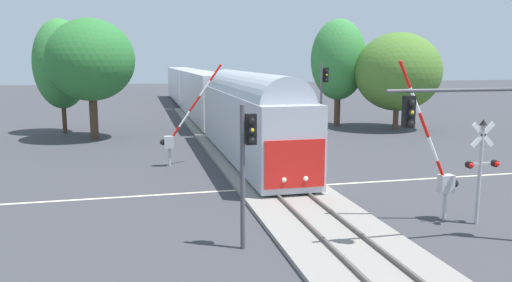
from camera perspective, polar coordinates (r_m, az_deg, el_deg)
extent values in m
plane|color=#3D3D42|center=(24.71, 2.68, -5.33)|extent=(220.00, 220.00, 0.00)
cube|color=beige|center=(24.71, 2.68, -5.32)|extent=(44.00, 0.20, 0.01)
cube|color=gray|center=(24.69, 2.68, -5.12)|extent=(4.40, 80.00, 0.18)
cube|color=#56514C|center=(24.46, 1.06, -4.86)|extent=(0.10, 80.00, 0.14)
cube|color=#56514C|center=(24.85, 4.28, -4.66)|extent=(0.10, 80.00, 0.14)
cube|color=#B2B7C1|center=(30.81, -0.80, 1.90)|extent=(3.00, 18.55, 3.90)
cube|color=red|center=(22.05, 4.45, -2.63)|extent=(2.76, 0.08, 2.15)
cylinder|color=#B2B7C1|center=(30.63, -0.81, 5.30)|extent=(2.76, 16.70, 2.76)
sphere|color=#F4F2CC|center=(22.05, 3.20, -4.44)|extent=(0.24, 0.24, 0.24)
sphere|color=#F4F2CC|center=(22.35, 5.66, -4.29)|extent=(0.24, 0.24, 0.24)
cube|color=silver|center=(51.91, -5.98, 5.25)|extent=(3.00, 22.70, 4.60)
cube|color=black|center=(52.10, -4.33, 5.62)|extent=(0.04, 20.43, 0.90)
cube|color=red|center=(52.21, -4.30, 4.03)|extent=(0.04, 20.88, 0.36)
cube|color=silver|center=(75.33, -8.31, 6.44)|extent=(3.00, 22.70, 4.60)
cube|color=black|center=(75.47, -7.16, 6.70)|extent=(0.04, 20.43, 0.90)
cube|color=red|center=(75.54, -7.13, 5.60)|extent=(0.04, 20.88, 0.36)
cylinder|color=#B7B7BC|center=(21.09, 20.67, -6.95)|extent=(0.14, 0.14, 1.10)
cube|color=#B7B7BC|center=(20.86, 20.81, -4.57)|extent=(0.56, 0.40, 0.70)
sphere|color=black|center=(21.06, 21.60, -4.49)|extent=(0.36, 0.36, 0.36)
cylinder|color=red|center=(20.64, 20.38, -3.36)|extent=(0.55, 0.12, 0.99)
cylinder|color=white|center=(20.23, 19.50, -0.85)|extent=(0.55, 0.12, 0.99)
cylinder|color=red|center=(19.86, 18.58, 1.75)|extent=(0.55, 0.12, 0.99)
cylinder|color=white|center=(19.54, 17.63, 4.45)|extent=(0.55, 0.12, 0.99)
cylinder|color=red|center=(19.27, 16.64, 7.22)|extent=(0.55, 0.12, 0.99)
sphere|color=red|center=(19.15, 16.14, 8.64)|extent=(0.14, 0.14, 0.14)
cylinder|color=#B2B2B7|center=(20.68, 24.11, -3.60)|extent=(0.14, 0.14, 3.81)
cube|color=white|center=(20.40, 24.43, 0.65)|extent=(0.98, 0.05, 0.98)
cube|color=white|center=(20.40, 24.43, 0.65)|extent=(0.98, 0.05, 0.98)
cube|color=#B2B2B7|center=(20.59, 24.19, -2.36)|extent=(1.10, 0.08, 0.08)
cylinder|color=black|center=(20.19, 23.12, -2.51)|extent=(0.26, 0.18, 0.26)
cylinder|color=black|center=(20.85, 25.56, -2.32)|extent=(0.26, 0.18, 0.26)
sphere|color=red|center=(20.11, 23.29, -2.57)|extent=(0.20, 0.20, 0.20)
sphere|color=red|center=(20.78, 25.73, -2.37)|extent=(0.20, 0.20, 0.20)
cone|color=black|center=(20.36, 24.48, 1.97)|extent=(0.28, 0.28, 0.22)
cylinder|color=#B7B7BC|center=(29.84, -9.83, -1.82)|extent=(0.14, 0.14, 1.10)
cube|color=#B7B7BC|center=(29.68, -9.88, -0.12)|extent=(0.56, 0.40, 0.70)
sphere|color=black|center=(29.66, -10.55, -0.14)|extent=(0.36, 0.36, 0.36)
cylinder|color=red|center=(29.63, -9.30, 0.75)|extent=(0.72, 0.12, 0.96)
cylinder|color=white|center=(29.56, -8.15, 2.49)|extent=(0.72, 0.12, 0.96)
cylinder|color=red|center=(29.53, -6.99, 4.24)|extent=(0.72, 0.12, 0.96)
cylinder|color=white|center=(29.54, -5.83, 5.99)|extent=(0.72, 0.12, 0.96)
cylinder|color=red|center=(29.59, -4.66, 7.73)|extent=(0.72, 0.12, 0.96)
sphere|color=red|center=(29.63, -4.07, 8.59)|extent=(0.14, 0.14, 0.14)
cylinder|color=#4C4C51|center=(17.29, 22.37, 5.39)|extent=(5.24, 0.12, 0.12)
cube|color=black|center=(16.34, 16.99, 3.21)|extent=(0.34, 0.26, 1.00)
sphere|color=#262626|center=(16.18, 17.31, 4.27)|extent=(0.20, 0.20, 0.20)
cylinder|color=black|center=(16.16, 17.36, 4.26)|extent=(0.24, 0.10, 0.24)
sphere|color=yellow|center=(16.21, 17.25, 3.15)|extent=(0.20, 0.20, 0.20)
cylinder|color=black|center=(16.19, 17.31, 3.14)|extent=(0.24, 0.10, 0.24)
sphere|color=#262626|center=(16.25, 17.20, 2.03)|extent=(0.20, 0.20, 0.20)
cylinder|color=black|center=(16.22, 17.25, 2.01)|extent=(0.24, 0.10, 0.24)
cylinder|color=#4C4C51|center=(34.88, 7.43, 3.88)|extent=(0.16, 0.16, 5.98)
cube|color=black|center=(34.84, 7.94, 7.47)|extent=(0.34, 0.26, 1.00)
sphere|color=#262626|center=(34.70, 8.04, 7.99)|extent=(0.20, 0.20, 0.20)
cylinder|color=black|center=(34.67, 8.06, 7.99)|extent=(0.24, 0.10, 0.24)
sphere|color=yellow|center=(34.70, 8.03, 7.46)|extent=(0.20, 0.20, 0.20)
cylinder|color=black|center=(34.68, 8.04, 7.46)|extent=(0.24, 0.10, 0.24)
sphere|color=#262626|center=(34.71, 8.01, 6.93)|extent=(0.20, 0.20, 0.20)
cylinder|color=black|center=(34.69, 8.03, 6.93)|extent=(0.24, 0.10, 0.24)
cylinder|color=#4C4C51|center=(16.34, -1.54, -4.26)|extent=(0.16, 0.16, 4.81)
cube|color=black|center=(16.10, -0.59, 1.35)|extent=(0.34, 0.26, 1.00)
sphere|color=#262626|center=(15.91, -0.47, 2.42)|extent=(0.20, 0.20, 0.20)
cylinder|color=black|center=(15.88, -0.45, 2.41)|extent=(0.24, 0.10, 0.24)
sphere|color=yellow|center=(15.95, -0.47, 1.28)|extent=(0.20, 0.20, 0.20)
cylinder|color=black|center=(15.92, -0.45, 1.27)|extent=(0.24, 0.10, 0.24)
sphere|color=#262626|center=(16.00, -0.47, 0.15)|extent=(0.20, 0.20, 0.20)
cylinder|color=black|center=(15.97, -0.44, 0.13)|extent=(0.24, 0.10, 0.24)
cylinder|color=brown|center=(46.80, 15.64, 2.86)|extent=(0.49, 0.49, 2.54)
ellipsoid|color=#4C7A2D|center=(46.55, 15.85, 7.60)|extent=(7.59, 7.59, 6.93)
cylinder|color=#4C3828|center=(41.03, -18.00, 2.80)|extent=(0.63, 0.63, 3.84)
ellipsoid|color=#2D7533|center=(40.80, -18.30, 8.78)|extent=(6.65, 6.65, 6.28)
cylinder|color=#4C3828|center=(45.55, -21.00, 2.74)|extent=(0.37, 0.37, 3.05)
ellipsoid|color=#38843D|center=(45.31, -21.32, 8.17)|extent=(4.52, 4.52, 7.47)
cylinder|color=#4C3828|center=(47.89, 9.23, 3.75)|extent=(0.57, 0.57, 3.41)
ellipsoid|color=#38843D|center=(47.67, 9.38, 9.13)|extent=(5.13, 5.13, 7.45)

